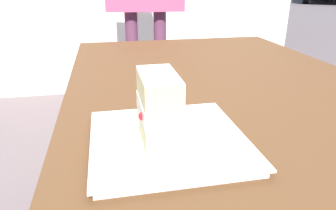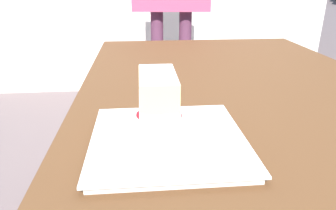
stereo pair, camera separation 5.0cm
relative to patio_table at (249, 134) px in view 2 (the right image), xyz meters
name	(u,v)px [view 2 (the right image)]	position (x,y,z in m)	size (l,w,h in m)	color
patio_table	(249,134)	(0.00, 0.00, 0.00)	(1.50, 0.83, 0.69)	brown
dessert_plate	(168,140)	(0.19, -0.22, 0.10)	(0.26, 0.26, 0.02)	white
cake_slice	(158,108)	(0.21, -0.23, 0.16)	(0.11, 0.07, 0.11)	#EAD18C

